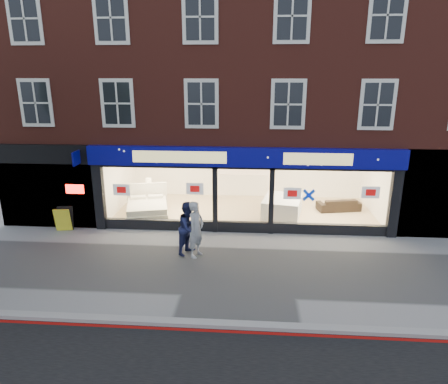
# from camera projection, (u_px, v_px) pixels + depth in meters

# --- Properties ---
(ground) EXTENTS (120.00, 120.00, 0.00)m
(ground) POSITION_uv_depth(u_px,v_px,m) (240.00, 270.00, 12.35)
(ground) COLOR gray
(ground) RESTS_ON ground
(kerb_line) EXTENTS (60.00, 0.10, 0.01)m
(kerb_line) POSITION_uv_depth(u_px,v_px,m) (235.00, 332.00, 9.39)
(kerb_line) COLOR #8C0A07
(kerb_line) RESTS_ON ground
(kerb_stone) EXTENTS (60.00, 0.25, 0.12)m
(kerb_stone) POSITION_uv_depth(u_px,v_px,m) (236.00, 325.00, 9.56)
(kerb_stone) COLOR gray
(kerb_stone) RESTS_ON ground
(showroom_floor) EXTENTS (11.00, 4.50, 0.10)m
(showroom_floor) POSITION_uv_depth(u_px,v_px,m) (244.00, 211.00, 17.34)
(showroom_floor) COLOR tan
(showroom_floor) RESTS_ON ground
(building) EXTENTS (19.00, 8.26, 10.30)m
(building) POSITION_uv_depth(u_px,v_px,m) (247.00, 52.00, 17.03)
(building) COLOR maroon
(building) RESTS_ON ground
(display_bed) EXTENTS (2.13, 2.40, 1.16)m
(display_bed) POSITION_uv_depth(u_px,v_px,m) (147.00, 208.00, 16.64)
(display_bed) COLOR beige
(display_bed) RESTS_ON showroom_floor
(bedside_table) EXTENTS (0.56, 0.56, 0.55)m
(bedside_table) POSITION_uv_depth(u_px,v_px,m) (149.00, 196.00, 18.41)
(bedside_table) COLOR brown
(bedside_table) RESTS_ON showroom_floor
(mattress_stack) EXTENTS (1.83, 2.14, 0.74)m
(mattress_stack) POSITION_uv_depth(u_px,v_px,m) (282.00, 206.00, 16.70)
(mattress_stack) COLOR white
(mattress_stack) RESTS_ON showroom_floor
(sofa) EXTENTS (1.93, 1.06, 0.53)m
(sofa) POSITION_uv_depth(u_px,v_px,m) (339.00, 204.00, 17.29)
(sofa) COLOR black
(sofa) RESTS_ON showroom_floor
(a_board) EXTENTS (0.66, 0.48, 0.93)m
(a_board) POSITION_uv_depth(u_px,v_px,m) (64.00, 219.00, 15.27)
(a_board) COLOR yellow
(a_board) RESTS_ON ground
(pedestrian_grey) EXTENTS (0.70, 0.82, 1.90)m
(pedestrian_grey) POSITION_uv_depth(u_px,v_px,m) (196.00, 229.00, 13.02)
(pedestrian_grey) COLOR #9FA1A7
(pedestrian_grey) RESTS_ON ground
(pedestrian_blue) EXTENTS (1.00, 1.09, 1.81)m
(pedestrian_blue) POSITION_uv_depth(u_px,v_px,m) (189.00, 228.00, 13.25)
(pedestrian_blue) COLOR #1A1F49
(pedestrian_blue) RESTS_ON ground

